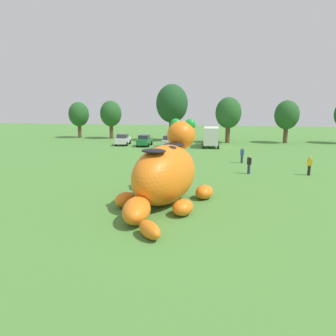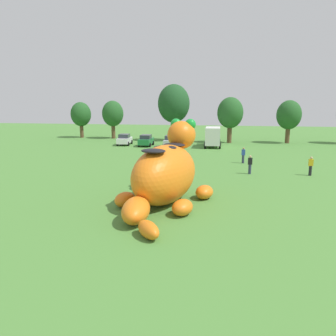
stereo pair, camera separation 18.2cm
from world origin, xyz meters
TOP-DOWN VIEW (x-y plane):
  - ground_plane at (0.00, 0.00)m, footprint 160.00×160.00m
  - giant_inflatable_creature at (0.44, -0.33)m, footprint 6.15×10.54m
  - car_white at (-11.72, 28.14)m, footprint 2.25×4.25m
  - car_green at (-8.06, 27.50)m, footprint 2.05×4.16m
  - car_silver at (-4.16, 27.15)m, footprint 2.06×4.16m
  - box_truck at (2.06, 28.54)m, footprint 2.50×6.46m
  - tree_far_left at (-23.48, 37.64)m, footprint 3.80×3.80m
  - tree_left at (-16.97, 37.38)m, footprint 3.94×3.94m
  - tree_mid_left at (-5.11, 35.47)m, footprint 5.48×5.48m
  - tree_centre_left at (4.52, 34.05)m, footprint 4.21×4.21m
  - tree_centre at (13.92, 35.36)m, footprint 3.93×3.93m
  - spectator_near_inflatable at (-3.19, 11.91)m, footprint 0.38×0.26m
  - spectator_mid_field at (6.34, 9.57)m, footprint 0.38×0.26m
  - spectator_by_cars at (11.59, 9.88)m, footprint 0.38×0.26m
  - spectator_wandering at (5.98, 15.11)m, footprint 0.38×0.26m

SIDE VIEW (x-z plane):
  - ground_plane at x=0.00m, z-range 0.00..0.00m
  - spectator_near_inflatable at x=-3.19m, z-range 0.00..1.71m
  - spectator_mid_field at x=6.34m, z-range 0.00..1.71m
  - spectator_by_cars at x=11.59m, z-range 0.00..1.71m
  - spectator_wandering at x=5.98m, z-range 0.00..1.71m
  - car_white at x=-11.72m, z-range 0.00..1.72m
  - car_green at x=-8.06m, z-range 0.00..1.72m
  - car_silver at x=-4.16m, z-range 0.00..1.72m
  - box_truck at x=2.06m, z-range 0.13..3.08m
  - giant_inflatable_creature at x=0.44m, z-range -0.70..4.54m
  - tree_far_left at x=-23.48m, z-range 1.04..7.79m
  - tree_centre at x=13.92m, z-range 1.07..8.04m
  - tree_left at x=-16.97m, z-range 1.08..8.07m
  - tree_centre_left at x=4.52m, z-range 1.15..8.62m
  - tree_mid_left at x=-5.11m, z-range 1.50..11.22m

